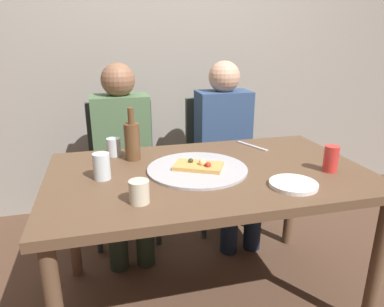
{
  "coord_description": "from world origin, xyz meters",
  "views": [
    {
      "loc": [
        -0.45,
        -1.46,
        1.32
      ],
      "look_at": [
        -0.05,
        0.12,
        0.78
      ],
      "focal_mm": 32.85,
      "sensor_mm": 36.0,
      "label": 1
    }
  ],
  "objects": [
    {
      "name": "ground_plane",
      "position": [
        0.0,
        0.0,
        0.0
      ],
      "size": [
        8.0,
        8.0,
        0.0
      ],
      "primitive_type": "plane",
      "color": "#513828"
    },
    {
      "name": "back_wall",
      "position": [
        0.0,
        1.29,
        1.3
      ],
      "size": [
        6.0,
        0.1,
        2.6
      ],
      "primitive_type": "cube",
      "color": "gray",
      "rests_on": "ground_plane"
    },
    {
      "name": "dining_table",
      "position": [
        0.0,
        0.0,
        0.65
      ],
      "size": [
        1.47,
        0.88,
        0.73
      ],
      "color": "brown",
      "rests_on": "ground_plane"
    },
    {
      "name": "pizza_tray",
      "position": [
        -0.05,
        0.02,
        0.73
      ],
      "size": [
        0.47,
        0.47,
        0.01
      ],
      "primitive_type": "cylinder",
      "color": "#ADADB2",
      "rests_on": "dining_table"
    },
    {
      "name": "pizza_slice_last",
      "position": [
        -0.05,
        0.01,
        0.75
      ],
      "size": [
        0.26,
        0.22,
        0.05
      ],
      "color": "tan",
      "rests_on": "pizza_tray"
    },
    {
      "name": "wine_bottle",
      "position": [
        -0.33,
        0.25,
        0.83
      ],
      "size": [
        0.08,
        0.08,
        0.26
      ],
      "color": "brown",
      "rests_on": "dining_table"
    },
    {
      "name": "tumbler_near",
      "position": [
        -0.35,
        -0.25,
        0.77
      ],
      "size": [
        0.08,
        0.08,
        0.09
      ],
      "primitive_type": "cylinder",
      "color": "beige",
      "rests_on": "dining_table"
    },
    {
      "name": "tumbler_far",
      "position": [
        -0.42,
        0.33,
        0.77
      ],
      "size": [
        0.07,
        0.07,
        0.09
      ],
      "primitive_type": "cylinder",
      "color": "silver",
      "rests_on": "dining_table"
    },
    {
      "name": "wine_glass",
      "position": [
        -0.48,
        0.02,
        0.79
      ],
      "size": [
        0.07,
        0.07,
        0.12
      ],
      "primitive_type": "cylinder",
      "color": "silver",
      "rests_on": "dining_table"
    },
    {
      "name": "soda_can",
      "position": [
        0.54,
        -0.15,
        0.79
      ],
      "size": [
        0.07,
        0.07,
        0.12
      ],
      "primitive_type": "cylinder",
      "color": "red",
      "rests_on": "dining_table"
    },
    {
      "name": "plate_stack",
      "position": [
        0.29,
        -0.26,
        0.74
      ],
      "size": [
        0.2,
        0.2,
        0.02
      ],
      "primitive_type": "cylinder",
      "color": "white",
      "rests_on": "dining_table"
    },
    {
      "name": "table_knife",
      "position": [
        0.35,
        0.3,
        0.73
      ],
      "size": [
        0.11,
        0.21,
        0.01
      ],
      "primitive_type": "cube",
      "rotation": [
        0.0,
        0.0,
        5.13
      ],
      "color": "#B7B7BC",
      "rests_on": "dining_table"
    },
    {
      "name": "chair_left",
      "position": [
        -0.35,
        0.84,
        0.51
      ],
      "size": [
        0.44,
        0.44,
        0.9
      ],
      "rotation": [
        0.0,
        0.0,
        3.14
      ],
      "color": "#2D3833",
      "rests_on": "ground_plane"
    },
    {
      "name": "chair_right",
      "position": [
        0.34,
        0.84,
        0.51
      ],
      "size": [
        0.44,
        0.44,
        0.9
      ],
      "rotation": [
        0.0,
        0.0,
        3.14
      ],
      "color": "#2D3833",
      "rests_on": "ground_plane"
    },
    {
      "name": "guest_in_sweater",
      "position": [
        -0.35,
        0.69,
        0.64
      ],
      "size": [
        0.36,
        0.56,
        1.17
      ],
      "rotation": [
        0.0,
        0.0,
        3.14
      ],
      "color": "#4C6B47",
      "rests_on": "ground_plane"
    },
    {
      "name": "guest_in_beanie",
      "position": [
        0.34,
        0.69,
        0.64
      ],
      "size": [
        0.36,
        0.56,
        1.17
      ],
      "rotation": [
        0.0,
        0.0,
        3.14
      ],
      "color": "navy",
      "rests_on": "ground_plane"
    }
  ]
}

